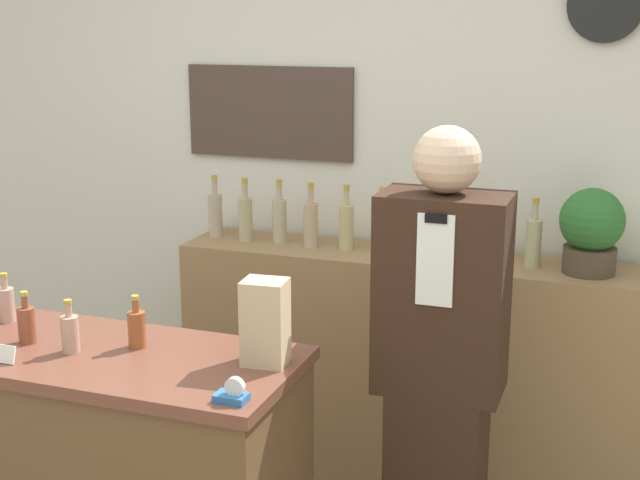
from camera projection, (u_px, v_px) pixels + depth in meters
name	position (u px, v px, depth m)	size (l,w,h in m)	color
back_wall	(377.00, 164.00, 3.98)	(5.20, 0.09, 2.70)	silver
back_shelf	(407.00, 367.00, 3.89)	(1.99, 0.38, 1.02)	#9E754C
shopkeeper	(439.00, 373.00, 3.00)	(0.42, 0.26, 1.67)	#331E14
potted_plant	(591.00, 229.00, 3.46)	(0.25, 0.25, 0.34)	#4C3D2D
paper_bag	(265.00, 322.00, 2.68)	(0.14, 0.12, 0.26)	tan
tape_dispenser	(233.00, 394.00, 2.44)	(0.09, 0.06, 0.07)	#2D66A8
price_card_right	(2.00, 354.00, 2.71)	(0.09, 0.02, 0.06)	white
counter_bottle_0	(6.00, 303.00, 3.07)	(0.06, 0.06, 0.17)	tan
counter_bottle_1	(27.00, 324.00, 2.87)	(0.06, 0.06, 0.17)	brown
counter_bottle_2	(70.00, 333.00, 2.78)	(0.06, 0.06, 0.17)	tan
counter_bottle_3	(137.00, 328.00, 2.83)	(0.06, 0.06, 0.17)	brown
shelf_bottle_0	(215.00, 214.00, 4.05)	(0.06, 0.06, 0.28)	tan
shelf_bottle_1	(245.00, 217.00, 3.98)	(0.06, 0.06, 0.28)	tan
shelf_bottle_2	(279.00, 219.00, 3.95)	(0.06, 0.06, 0.28)	tan
shelf_bottle_3	(311.00, 223.00, 3.87)	(0.06, 0.06, 0.28)	tan
shelf_bottle_4	(346.00, 225.00, 3.83)	(0.06, 0.06, 0.28)	tan
shelf_bottle_5	(382.00, 228.00, 3.78)	(0.06, 0.06, 0.28)	tan
shelf_bottle_6	(418.00, 231.00, 3.73)	(0.06, 0.06, 0.28)	tan
shelf_bottle_7	(456.00, 234.00, 3.68)	(0.06, 0.06, 0.28)	tan
shelf_bottle_8	(494.00, 238.00, 3.62)	(0.06, 0.06, 0.28)	tan
shelf_bottle_9	(533.00, 241.00, 3.57)	(0.06, 0.06, 0.28)	tan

